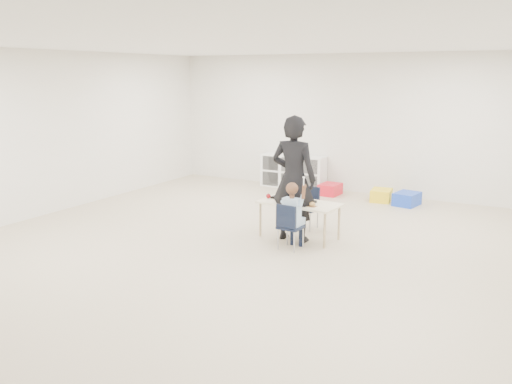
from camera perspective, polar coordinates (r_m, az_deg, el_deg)
The scene contains 16 objects.
room at distance 7.17m, azimuth -1.77°, elevation 4.31°, with size 9.00×9.02×2.80m.
table at distance 8.07m, azimuth 4.57°, elevation -2.94°, with size 1.23×0.68×0.55m.
chair_near at distance 7.55m, azimuth 3.68°, elevation -3.61°, with size 0.32×0.30×0.65m, color black, non-canonical shape.
chair_far at distance 8.57m, azimuth 5.37°, elevation -1.71°, with size 0.32×0.30×0.65m, color black, non-canonical shape.
child at distance 7.50m, azimuth 3.70°, elevation -2.23°, with size 0.44×0.44×1.03m, color #98B3CE, non-canonical shape.
lunch_tray_near at distance 8.00m, azimuth 5.48°, elevation -1.00°, with size 0.22×0.16×0.03m, color black.
lunch_tray_far at distance 8.24m, azimuth 2.47°, elevation -0.56°, with size 0.22×0.16×0.03m, color black.
milk_carton at distance 7.87m, azimuth 4.48°, elevation -0.95°, with size 0.07×0.07×0.10m, color white.
bread_roll at distance 7.77m, azimuth 5.94°, elevation -1.28°, with size 0.09×0.09×0.07m, color tan.
apple_near at distance 8.09m, azimuth 4.32°, elevation -0.68°, with size 0.07×0.07×0.07m, color maroon.
apple_far at distance 8.23m, azimuth 1.31°, elevation -0.43°, with size 0.07×0.07×0.07m, color maroon.
cubby_shelf at distance 11.63m, azimuth 3.94°, elevation 2.18°, with size 1.40×0.40×0.70m, color white.
adult at distance 7.84m, azimuth 3.99°, elevation 1.40°, with size 0.67×0.44×1.83m, color black.
bin_red at distance 11.04m, azimuth 7.81°, elevation 0.28°, with size 0.36×0.47×0.23m, color red.
bin_yellow at distance 10.67m, azimuth 13.05°, elevation -0.33°, with size 0.36×0.47×0.23m, color yellow.
bin_blue at distance 10.45m, azimuth 15.60°, elevation -0.71°, with size 0.38×0.49×0.24m, color blue.
Camera 1 is at (3.62, -6.10, 2.41)m, focal length 38.00 mm.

